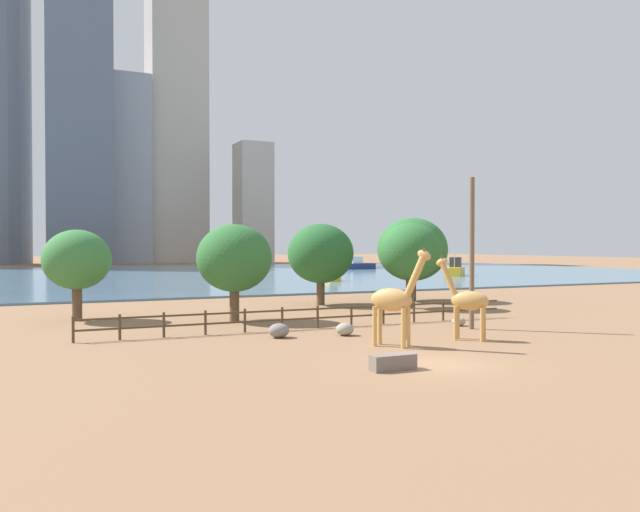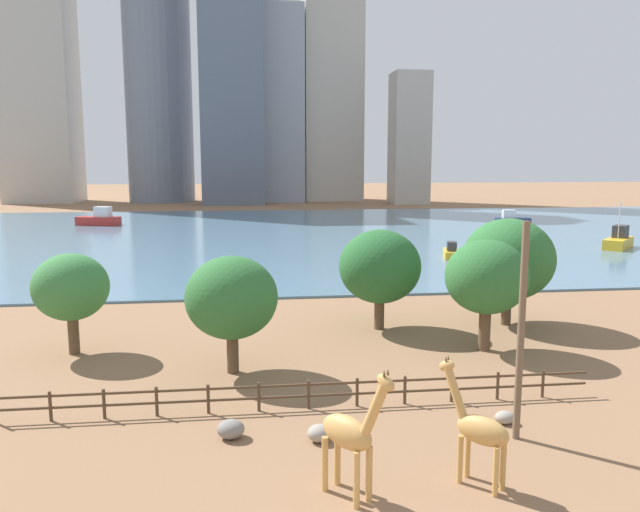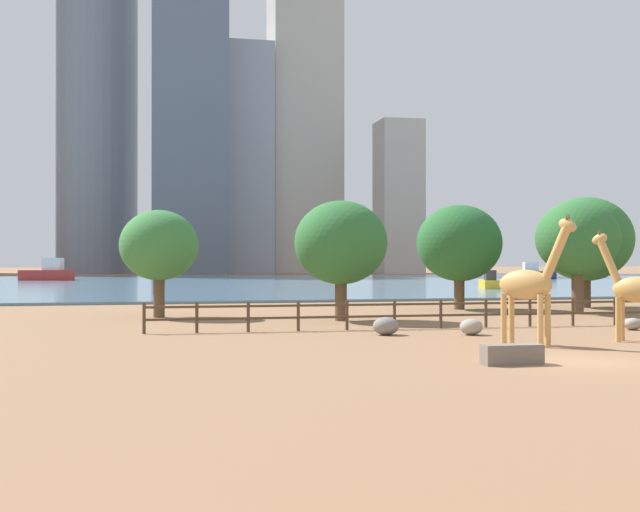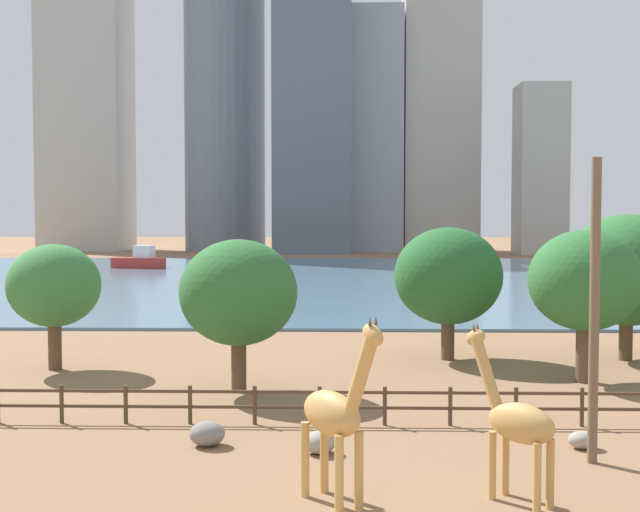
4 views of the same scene
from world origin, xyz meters
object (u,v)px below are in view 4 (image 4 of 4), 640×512
object	(u,v)px
tree_left_large	(54,286)
boulder_by_pole	(207,434)
giraffe_tall	(336,414)
boat_barge	(575,292)
tree_left_small	(238,293)
tree_right_small	(585,281)
utility_pole	(594,311)
tree_right_tall	(627,270)
giraffe_companion	(516,421)
boulder_near_fence	(320,442)
boat_sailboat	(140,260)
tree_center_broad	(448,276)
boulder_small	(582,440)

from	to	relation	value
tree_left_large	boulder_by_pole	bearing A→B (deg)	-53.28
giraffe_tall	boat_barge	bearing A→B (deg)	121.86
tree_left_small	tree_right_small	world-z (taller)	tree_right_small
giraffe_tall	utility_pole	size ratio (longest dim) A/B	0.55
tree_right_tall	giraffe_companion	bearing A→B (deg)	-115.97
giraffe_tall	tree_right_small	size ratio (longest dim) A/B	0.73
giraffe_companion	tree_left_large	distance (m)	24.10
boulder_by_pole	tree_right_small	distance (m)	17.80
utility_pole	tree_left_small	bearing A→B (deg)	140.68
boulder_near_fence	boat_sailboat	bearing A→B (deg)	107.52
giraffe_tall	tree_center_broad	bearing A→B (deg)	129.29
tree_center_broad	boat_barge	size ratio (longest dim) A/B	1.47
tree_left_large	giraffe_tall	bearing A→B (deg)	-52.72
boulder_small	tree_left_small	distance (m)	14.24
boat_sailboat	giraffe_tall	bearing A→B (deg)	122.06
tree_left_large	tree_right_tall	xyz separation A→B (m)	(26.93, 3.09, 0.57)
tree_left_large	tree_center_broad	distance (m)	18.55
boulder_by_pole	tree_left_small	world-z (taller)	tree_left_small
boat_barge	tree_left_small	bearing A→B (deg)	160.46
boulder_near_fence	tree_center_broad	bearing A→B (deg)	69.71
boulder_near_fence	tree_right_tall	xyz separation A→B (m)	(14.49, 15.86, 4.06)
tree_left_large	tree_center_broad	bearing A→B (deg)	9.52
giraffe_companion	tree_left_large	world-z (taller)	tree_left_large
tree_left_large	tree_right_tall	world-z (taller)	tree_right_tall
utility_pole	boulder_by_pole	world-z (taller)	utility_pole
boulder_small	boat_barge	size ratio (longest dim) A/B	0.19
boulder_by_pole	tree_right_tall	distance (m)	23.82
giraffe_tall	boulder_by_pole	size ratio (longest dim) A/B	4.35
boulder_small	tree_right_small	size ratio (longest dim) A/B	0.13
utility_pole	tree_right_tall	distance (m)	17.86
boulder_near_fence	boat_barge	bearing A→B (deg)	65.09
giraffe_companion	boulder_small	size ratio (longest dim) A/B	5.04
tree_left_small	giraffe_companion	bearing A→B (deg)	-56.13
tree_center_broad	tree_right_small	xyz separation A→B (m)	(5.01, -5.29, 0.19)
utility_pole	boat_sailboat	size ratio (longest dim) A/B	1.17
giraffe_tall	tree_right_small	bearing A→B (deg)	109.15
giraffe_tall	tree_right_small	world-z (taller)	tree_right_small
boat_barge	tree_right_small	bearing A→B (deg)	178.98
tree_right_tall	tree_right_small	bearing A→B (deg)	-124.32
boulder_small	tree_center_broad	world-z (taller)	tree_center_broad
boulder_small	boat_sailboat	bearing A→B (deg)	112.45
tree_right_small	tree_right_tall	bearing A→B (deg)	55.68
giraffe_tall	boat_barge	size ratio (longest dim) A/B	1.07
tree_left_small	boulder_by_pole	bearing A→B (deg)	-89.84
giraffe_tall	tree_center_broad	size ratio (longest dim) A/B	0.73
giraffe_companion	utility_pole	xyz separation A→B (m)	(2.87, 3.24, 2.31)
boulder_by_pole	tree_left_large	distance (m)	15.43
giraffe_companion	boat_barge	xyz separation A→B (m)	(15.10, 46.91, -1.17)
giraffe_companion	boulder_small	distance (m)	5.77
boat_barge	tree_left_large	bearing A→B (deg)	147.65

